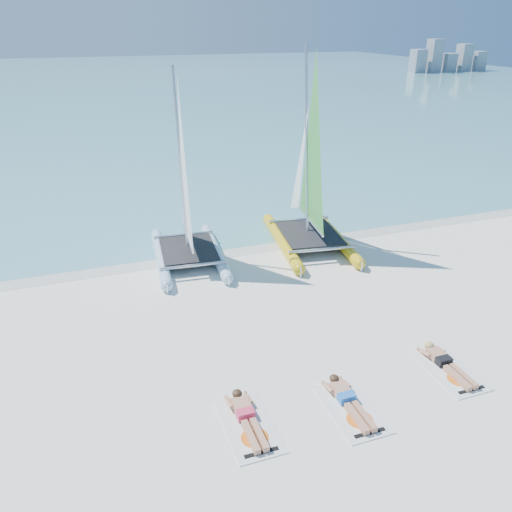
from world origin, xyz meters
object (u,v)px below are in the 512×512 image
(sunbather_b, at_px, (347,399))
(sunbather_c, at_px, (445,362))
(sunbather_a, at_px, (246,416))
(catamaran_yellow, at_px, (307,182))
(towel_b, at_px, (351,409))
(towel_c, at_px, (449,370))
(catamaran_blue, at_px, (185,206))
(towel_a, at_px, (249,426))

(sunbather_b, bearing_deg, sunbather_c, 7.52)
(sunbather_a, relative_size, sunbather_c, 1.00)
(catamaran_yellow, relative_size, sunbather_a, 4.13)
(catamaran_yellow, bearing_deg, sunbather_a, -113.61)
(towel_b, bearing_deg, catamaran_yellow, 71.75)
(catamaran_yellow, bearing_deg, sunbather_b, -100.68)
(towel_c, relative_size, sunbather_c, 1.07)
(sunbather_a, xyz_separation_m, sunbather_c, (5.08, 0.13, 0.00))
(towel_b, bearing_deg, catamaran_blue, 101.03)
(sunbather_a, bearing_deg, sunbather_b, -6.33)
(catamaran_yellow, distance_m, towel_a, 10.23)
(towel_b, bearing_deg, towel_c, 7.52)
(sunbather_a, bearing_deg, catamaran_yellow, 58.44)
(towel_a, height_order, towel_b, same)
(towel_c, bearing_deg, catamaran_yellow, 89.61)
(sunbather_b, bearing_deg, catamaran_blue, 101.28)
(catamaran_yellow, distance_m, towel_c, 8.72)
(sunbather_b, bearing_deg, towel_a, 178.57)
(sunbather_a, distance_m, sunbather_b, 2.25)
(towel_a, bearing_deg, catamaran_yellow, 59.02)
(towel_c, bearing_deg, catamaran_blue, 118.84)
(towel_b, xyz_separation_m, towel_c, (2.85, 0.38, 0.00))
(catamaran_blue, height_order, catamaran_yellow, catamaran_yellow)
(catamaran_yellow, xyz_separation_m, sunbather_c, (-0.06, -8.24, -2.13))
(sunbather_b, bearing_deg, towel_c, 3.69)
(towel_c, distance_m, sunbather_c, 0.22)
(towel_a, height_order, sunbather_a, sunbather_a)
(catamaran_blue, bearing_deg, sunbather_a, -89.11)
(sunbather_b, relative_size, towel_c, 0.93)
(towel_a, bearing_deg, sunbather_a, 90.00)
(towel_a, xyz_separation_m, towel_b, (2.23, -0.25, 0.00))
(catamaran_blue, distance_m, towel_b, 8.95)
(sunbather_c, bearing_deg, sunbather_a, -178.56)
(sunbather_a, distance_m, sunbather_c, 5.08)
(towel_b, height_order, sunbather_b, sunbather_b)
(sunbather_b, bearing_deg, sunbather_a, 173.67)
(sunbather_a, distance_m, towel_c, 5.08)
(towel_a, distance_m, towel_c, 5.08)
(catamaran_yellow, bearing_deg, towel_b, -100.31)
(sunbather_b, distance_m, towel_c, 2.85)
(catamaran_blue, distance_m, towel_a, 8.57)
(sunbather_b, height_order, sunbather_c, same)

